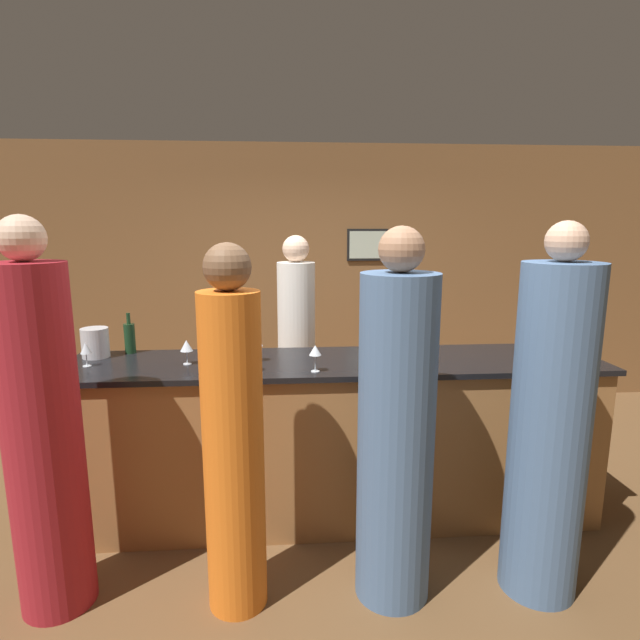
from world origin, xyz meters
TOP-DOWN VIEW (x-y plane):
  - ground_plane at (0.00, 0.00)m, footprint 14.00×14.00m
  - back_wall at (0.00, 2.28)m, footprint 8.00×0.08m
  - bar_counter at (0.00, 0.00)m, footprint 3.48×0.73m
  - bartender at (-0.23, 0.76)m, footprint 0.30×0.30m
  - guest_0 at (-1.53, -0.72)m, footprint 0.37×0.37m
  - guest_1 at (-0.59, -0.78)m, footprint 0.30×0.30m
  - guest_2 at (1.04, -0.79)m, footprint 0.40×0.40m
  - guest_3 at (0.23, -0.77)m, footprint 0.39×0.39m
  - wine_bottle_0 at (-1.39, 0.29)m, footprint 0.07×0.07m
  - ice_bucket at (-1.59, 0.19)m, footprint 0.18×0.18m
  - wine_glass_0 at (-0.51, 0.01)m, footprint 0.08×0.08m
  - wine_glass_1 at (-1.56, -0.03)m, footprint 0.07×0.07m
  - wine_glass_2 at (0.26, -0.03)m, footprint 0.08×0.08m
  - wine_glass_3 at (-0.15, -0.25)m, footprint 0.07×0.07m
  - wine_glass_4 at (-0.53, -0.21)m, footprint 0.07×0.07m
  - wine_glass_5 at (1.50, -0.22)m, footprint 0.08×0.08m
  - wine_glass_6 at (-0.95, -0.03)m, footprint 0.08×0.08m
  - wine_glass_7 at (1.52, -0.05)m, footprint 0.07×0.07m

SIDE VIEW (x-z plane):
  - ground_plane at x=0.00m, z-range 0.00..0.00m
  - bar_counter at x=0.00m, z-range 0.00..1.09m
  - bartender at x=-0.23m, z-range -0.05..1.83m
  - guest_1 at x=-0.59m, z-range -0.05..1.84m
  - guest_3 at x=0.23m, z-range -0.07..1.89m
  - guest_2 at x=1.04m, z-range -0.07..1.91m
  - guest_0 at x=-1.53m, z-range -0.07..1.94m
  - ice_bucket at x=-1.59m, z-range 1.09..1.29m
  - wine_glass_2 at x=0.26m, z-range 1.13..1.27m
  - wine_bottle_0 at x=-1.39m, z-range 1.06..1.34m
  - wine_glass_1 at x=-1.56m, z-range 1.13..1.28m
  - wine_glass_5 at x=1.50m, z-range 1.13..1.28m
  - wine_glass_7 at x=1.52m, z-range 1.13..1.29m
  - wine_glass_6 at x=-0.95m, z-range 1.13..1.29m
  - wine_glass_4 at x=-0.53m, z-range 1.13..1.29m
  - wine_glass_0 at x=-0.51m, z-range 1.14..1.30m
  - wine_glass_3 at x=-0.15m, z-range 1.14..1.30m
  - back_wall at x=0.00m, z-range 0.00..2.80m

